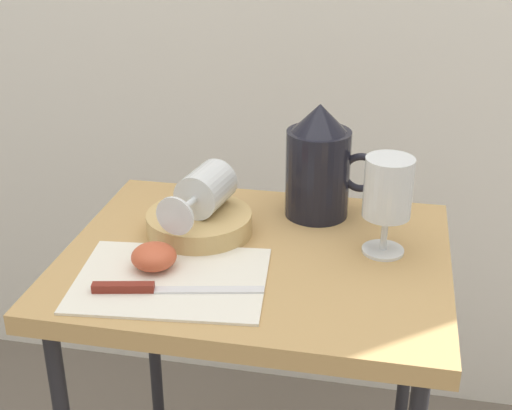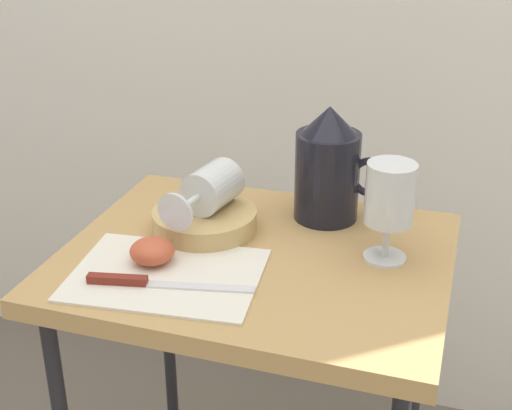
{
  "view_description": "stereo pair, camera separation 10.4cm",
  "coord_description": "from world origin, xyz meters",
  "px_view_note": "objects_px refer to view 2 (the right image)",
  "views": [
    {
      "loc": [
        0.19,
        -0.93,
        1.24
      ],
      "look_at": [
        0.0,
        0.0,
        0.8
      ],
      "focal_mm": 49.95,
      "sensor_mm": 36.0,
      "label": 1
    },
    {
      "loc": [
        0.29,
        -0.9,
        1.24
      ],
      "look_at": [
        0.0,
        0.0,
        0.8
      ],
      "focal_mm": 49.95,
      "sensor_mm": 36.0,
      "label": 2
    }
  ],
  "objects_px": {
    "knife": "(145,282)",
    "wine_glass_tipped_near": "(211,188)",
    "apple_half_left": "(152,251)",
    "table": "(256,294)",
    "basket_tray": "(205,221)",
    "wine_glass_upright": "(390,199)",
    "pitcher": "(328,174)"
  },
  "relations": [
    {
      "from": "knife",
      "to": "wine_glass_tipped_near",
      "type": "bearing_deg",
      "value": 83.58
    },
    {
      "from": "wine_glass_tipped_near",
      "to": "apple_half_left",
      "type": "relative_size",
      "value": 2.43
    },
    {
      "from": "table",
      "to": "wine_glass_tipped_near",
      "type": "bearing_deg",
      "value": 148.45
    },
    {
      "from": "basket_tray",
      "to": "wine_glass_upright",
      "type": "xyz_separation_m",
      "value": [
        0.29,
        -0.01,
        0.08
      ]
    },
    {
      "from": "pitcher",
      "to": "wine_glass_tipped_near",
      "type": "bearing_deg",
      "value": -150.21
    },
    {
      "from": "basket_tray",
      "to": "wine_glass_tipped_near",
      "type": "relative_size",
      "value": 1.05
    },
    {
      "from": "wine_glass_upright",
      "to": "apple_half_left",
      "type": "xyz_separation_m",
      "value": [
        -0.32,
        -0.12,
        -0.08
      ]
    },
    {
      "from": "table",
      "to": "apple_half_left",
      "type": "bearing_deg",
      "value": -149.31
    },
    {
      "from": "basket_tray",
      "to": "wine_glass_tipped_near",
      "type": "distance_m",
      "value": 0.05
    },
    {
      "from": "table",
      "to": "basket_tray",
      "type": "distance_m",
      "value": 0.14
    },
    {
      "from": "table",
      "to": "apple_half_left",
      "type": "relative_size",
      "value": 10.92
    },
    {
      "from": "wine_glass_tipped_near",
      "to": "apple_half_left",
      "type": "distance_m",
      "value": 0.15
    },
    {
      "from": "basket_tray",
      "to": "wine_glass_tipped_near",
      "type": "bearing_deg",
      "value": 56.46
    },
    {
      "from": "table",
      "to": "knife",
      "type": "distance_m",
      "value": 0.2
    },
    {
      "from": "table",
      "to": "knife",
      "type": "height_order",
      "value": "knife"
    },
    {
      "from": "basket_tray",
      "to": "knife",
      "type": "xyz_separation_m",
      "value": [
        -0.01,
        -0.19,
        -0.01
      ]
    },
    {
      "from": "wine_glass_tipped_near",
      "to": "apple_half_left",
      "type": "height_order",
      "value": "wine_glass_tipped_near"
    },
    {
      "from": "apple_half_left",
      "to": "wine_glass_tipped_near",
      "type": "bearing_deg",
      "value": 73.69
    },
    {
      "from": "pitcher",
      "to": "wine_glass_upright",
      "type": "bearing_deg",
      "value": -44.48
    },
    {
      "from": "basket_tray",
      "to": "pitcher",
      "type": "height_order",
      "value": "pitcher"
    },
    {
      "from": "table",
      "to": "pitcher",
      "type": "xyz_separation_m",
      "value": [
        0.07,
        0.15,
        0.15
      ]
    },
    {
      "from": "apple_half_left",
      "to": "table",
      "type": "bearing_deg",
      "value": 30.69
    },
    {
      "from": "table",
      "to": "basket_tray",
      "type": "relative_size",
      "value": 4.29
    },
    {
      "from": "basket_tray",
      "to": "apple_half_left",
      "type": "height_order",
      "value": "apple_half_left"
    },
    {
      "from": "wine_glass_upright",
      "to": "wine_glass_tipped_near",
      "type": "height_order",
      "value": "wine_glass_upright"
    },
    {
      "from": "table",
      "to": "wine_glass_tipped_near",
      "type": "height_order",
      "value": "wine_glass_tipped_near"
    },
    {
      "from": "table",
      "to": "wine_glass_upright",
      "type": "height_order",
      "value": "wine_glass_upright"
    },
    {
      "from": "wine_glass_upright",
      "to": "apple_half_left",
      "type": "height_order",
      "value": "wine_glass_upright"
    },
    {
      "from": "wine_glass_upright",
      "to": "knife",
      "type": "bearing_deg",
      "value": -149.05
    },
    {
      "from": "pitcher",
      "to": "wine_glass_tipped_near",
      "type": "distance_m",
      "value": 0.19
    },
    {
      "from": "pitcher",
      "to": "apple_half_left",
      "type": "bearing_deg",
      "value": -131.72
    },
    {
      "from": "table",
      "to": "knife",
      "type": "relative_size",
      "value": 3.08
    }
  ]
}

